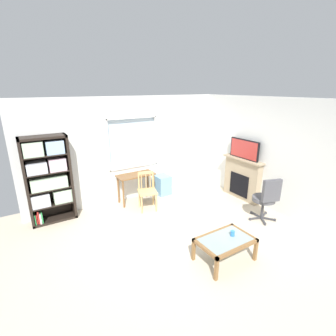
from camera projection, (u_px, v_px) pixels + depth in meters
name	position (u px, v px, depth m)	size (l,w,h in m)	color
ground	(177.00, 237.00, 4.88)	(6.06, 5.49, 0.02)	beige
wall_back_with_window	(127.00, 150.00, 6.29)	(5.06, 0.15, 2.58)	silver
wall_right	(271.00, 155.00, 5.78)	(0.12, 4.69, 2.58)	silver
bookshelf	(48.00, 177.00, 5.21)	(0.90, 0.38, 1.86)	black
desk_under_window	(136.00, 179.00, 6.23)	(0.93, 0.42, 0.72)	brown
wooden_chair	(147.00, 191.00, 5.88)	(0.52, 0.50, 0.90)	tan
plastic_drawer_unit	(163.00, 185.00, 6.79)	(0.35, 0.40, 0.52)	#72ADDB
fireplace	(242.00, 178.00, 6.45)	(0.26, 1.16, 1.07)	tan
tv	(244.00, 149.00, 6.21)	(0.06, 0.86, 0.49)	black
office_chair	(266.00, 197.00, 5.31)	(0.58, 0.61, 1.00)	#4C4C51
coffee_table	(225.00, 242.00, 4.13)	(0.92, 0.61, 0.40)	#8C9E99
sippy_cup	(233.00, 233.00, 4.19)	(0.07, 0.07, 0.09)	#337FD6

